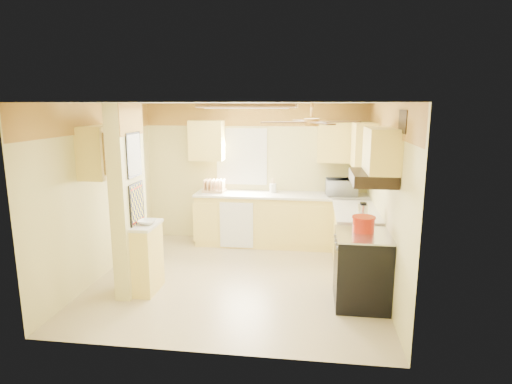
# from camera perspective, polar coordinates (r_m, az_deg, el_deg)

# --- Properties ---
(floor) EXTENTS (4.00, 4.00, 0.00)m
(floor) POSITION_cam_1_polar(r_m,az_deg,el_deg) (6.32, -2.39, -11.49)
(floor) COLOR tan
(floor) RESTS_ON ground
(ceiling) EXTENTS (4.00, 4.00, 0.00)m
(ceiling) POSITION_cam_1_polar(r_m,az_deg,el_deg) (5.82, -2.60, 11.79)
(ceiling) COLOR white
(ceiling) RESTS_ON wall_back
(wall_back) EXTENTS (4.00, 0.00, 4.00)m
(wall_back) POSITION_cam_1_polar(r_m,az_deg,el_deg) (7.79, -0.07, 2.54)
(wall_back) COLOR #DBCF85
(wall_back) RESTS_ON floor
(wall_front) EXTENTS (4.00, 0.00, 4.00)m
(wall_front) POSITION_cam_1_polar(r_m,az_deg,el_deg) (4.15, -7.06, -5.75)
(wall_front) COLOR #DBCF85
(wall_front) RESTS_ON floor
(wall_left) EXTENTS (0.00, 3.80, 3.80)m
(wall_left) POSITION_cam_1_polar(r_m,az_deg,el_deg) (6.59, -19.89, 0.15)
(wall_left) COLOR #DBCF85
(wall_left) RESTS_ON floor
(wall_right) EXTENTS (0.00, 3.80, 3.80)m
(wall_right) POSITION_cam_1_polar(r_m,az_deg,el_deg) (5.94, 16.87, -0.85)
(wall_right) COLOR #DBCF85
(wall_right) RESTS_ON floor
(wallpaper_border) EXTENTS (4.00, 0.02, 0.40)m
(wallpaper_border) POSITION_cam_1_polar(r_m,az_deg,el_deg) (7.68, -0.10, 10.27)
(wallpaper_border) COLOR gold
(wallpaper_border) RESTS_ON wall_back
(partition_column) EXTENTS (0.20, 0.70, 2.50)m
(partition_column) POSITION_cam_1_polar(r_m,az_deg,el_deg) (5.82, -16.65, -1.08)
(partition_column) COLOR #DBCF85
(partition_column) RESTS_ON floor
(partition_ledge) EXTENTS (0.25, 0.55, 0.90)m
(partition_ledge) POSITION_cam_1_polar(r_m,az_deg,el_deg) (5.96, -14.25, -8.67)
(partition_ledge) COLOR #ECCC6F
(partition_ledge) RESTS_ON floor
(ledge_top) EXTENTS (0.28, 0.58, 0.04)m
(ledge_top) POSITION_cam_1_polar(r_m,az_deg,el_deg) (5.82, -14.48, -4.32)
(ledge_top) COLOR silver
(ledge_top) RESTS_ON partition_ledge
(lower_cabinets_back) EXTENTS (3.00, 0.60, 0.90)m
(lower_cabinets_back) POSITION_cam_1_polar(r_m,az_deg,el_deg) (7.62, 3.37, -3.85)
(lower_cabinets_back) COLOR #ECCC6F
(lower_cabinets_back) RESTS_ON floor
(lower_cabinets_right) EXTENTS (0.60, 1.40, 0.90)m
(lower_cabinets_right) POSITION_cam_1_polar(r_m,az_deg,el_deg) (6.68, 13.10, -6.39)
(lower_cabinets_right) COLOR #ECCC6F
(lower_cabinets_right) RESTS_ON floor
(countertop_back) EXTENTS (3.04, 0.64, 0.04)m
(countertop_back) POSITION_cam_1_polar(r_m,az_deg,el_deg) (7.50, 3.40, -0.41)
(countertop_back) COLOR silver
(countertop_back) RESTS_ON lower_cabinets_back
(countertop_right) EXTENTS (0.64, 1.44, 0.04)m
(countertop_right) POSITION_cam_1_polar(r_m,az_deg,el_deg) (6.55, 13.20, -2.48)
(countertop_right) COLOR silver
(countertop_right) RESTS_ON lower_cabinets_right
(dishwasher_panel) EXTENTS (0.58, 0.02, 0.80)m
(dishwasher_panel) POSITION_cam_1_polar(r_m,az_deg,el_deg) (7.42, -2.62, -4.44)
(dishwasher_panel) COLOR white
(dishwasher_panel) RESTS_ON lower_cabinets_back
(window) EXTENTS (0.92, 0.02, 1.02)m
(window) POSITION_cam_1_polar(r_m,az_deg,el_deg) (7.78, -1.92, 4.74)
(window) COLOR white
(window) RESTS_ON wall_back
(upper_cab_back_left) EXTENTS (0.60, 0.35, 0.70)m
(upper_cab_back_left) POSITION_cam_1_polar(r_m,az_deg,el_deg) (7.71, -6.57, 6.85)
(upper_cab_back_left) COLOR #ECCC6F
(upper_cab_back_left) RESTS_ON wall_back
(upper_cab_back_right) EXTENTS (0.90, 0.35, 0.70)m
(upper_cab_back_right) POSITION_cam_1_polar(r_m,az_deg,el_deg) (7.50, 11.65, 6.56)
(upper_cab_back_right) COLOR #ECCC6F
(upper_cab_back_right) RESTS_ON wall_back
(upper_cab_right) EXTENTS (0.35, 1.00, 0.70)m
(upper_cab_right) POSITION_cam_1_polar(r_m,az_deg,el_deg) (7.05, 14.15, 6.14)
(upper_cab_right) COLOR #ECCC6F
(upper_cab_right) RESTS_ON wall_right
(upper_cab_left_wall) EXTENTS (0.35, 0.75, 0.70)m
(upper_cab_left_wall) POSITION_cam_1_polar(r_m,az_deg,el_deg) (6.20, -19.88, 5.09)
(upper_cab_left_wall) COLOR #ECCC6F
(upper_cab_left_wall) RESTS_ON wall_left
(upper_cab_over_stove) EXTENTS (0.35, 0.76, 0.52)m
(upper_cab_over_stove) POSITION_cam_1_polar(r_m,az_deg,el_deg) (5.27, 16.38, 5.36)
(upper_cab_over_stove) COLOR #ECCC6F
(upper_cab_over_stove) RESTS_ON wall_right
(stove) EXTENTS (0.68, 0.77, 0.92)m
(stove) POSITION_cam_1_polar(r_m,az_deg,el_deg) (5.60, 13.90, -9.90)
(stove) COLOR black
(stove) RESTS_ON floor
(range_hood) EXTENTS (0.50, 0.76, 0.14)m
(range_hood) POSITION_cam_1_polar(r_m,az_deg,el_deg) (5.30, 15.27, 1.85)
(range_hood) COLOR black
(range_hood) RESTS_ON upper_cab_over_stove
(poster_menu) EXTENTS (0.02, 0.42, 0.57)m
(poster_menu) POSITION_cam_1_polar(r_m,az_deg,el_deg) (5.68, -15.97, 4.80)
(poster_menu) COLOR black
(poster_menu) RESTS_ON partition_column
(poster_nashville) EXTENTS (0.02, 0.42, 0.57)m
(poster_nashville) POSITION_cam_1_polar(r_m,az_deg,el_deg) (5.79, -15.61, -1.60)
(poster_nashville) COLOR black
(poster_nashville) RESTS_ON partition_column
(ceiling_light_panel) EXTENTS (1.35, 0.95, 0.06)m
(ceiling_light_panel) POSITION_cam_1_polar(r_m,az_deg,el_deg) (6.29, -0.87, 11.39)
(ceiling_light_panel) COLOR brown
(ceiling_light_panel) RESTS_ON ceiling
(ceiling_fan) EXTENTS (1.15, 1.15, 0.26)m
(ceiling_fan) POSITION_cam_1_polar(r_m,az_deg,el_deg) (5.03, 7.42, 9.30)
(ceiling_fan) COLOR gold
(ceiling_fan) RESTS_ON ceiling
(vent_grate) EXTENTS (0.02, 0.40, 0.25)m
(vent_grate) POSITION_cam_1_polar(r_m,az_deg,el_deg) (4.93, 19.03, 8.88)
(vent_grate) COLOR black
(vent_grate) RESTS_ON wall_right
(microwave) EXTENTS (0.54, 0.39, 0.29)m
(microwave) POSITION_cam_1_polar(r_m,az_deg,el_deg) (7.48, 11.35, 0.62)
(microwave) COLOR white
(microwave) RESTS_ON countertop_back
(bowl) EXTENTS (0.23, 0.23, 0.06)m
(bowl) POSITION_cam_1_polar(r_m,az_deg,el_deg) (5.79, -14.31, -3.90)
(bowl) COLOR white
(bowl) RESTS_ON ledge_top
(dutch_oven) EXTENTS (0.29, 0.29, 0.19)m
(dutch_oven) POSITION_cam_1_polar(r_m,az_deg,el_deg) (5.53, 14.14, -4.13)
(dutch_oven) COLOR #B01F0C
(dutch_oven) RESTS_ON stove
(kettle) EXTENTS (0.14, 0.14, 0.22)m
(kettle) POSITION_cam_1_polar(r_m,az_deg,el_deg) (6.06, 14.05, -2.46)
(kettle) COLOR silver
(kettle) RESTS_ON countertop_right
(dish_rack) EXTENTS (0.40, 0.30, 0.22)m
(dish_rack) POSITION_cam_1_polar(r_m,az_deg,el_deg) (7.70, -5.61, 0.63)
(dish_rack) COLOR tan
(dish_rack) RESTS_ON countertop_back
(utensil_crock) EXTENTS (0.12, 0.12, 0.24)m
(utensil_crock) POSITION_cam_1_polar(r_m,az_deg,el_deg) (7.62, 2.28, 0.56)
(utensil_crock) COLOR white
(utensil_crock) RESTS_ON countertop_back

